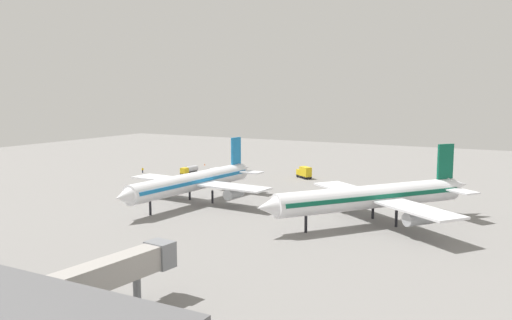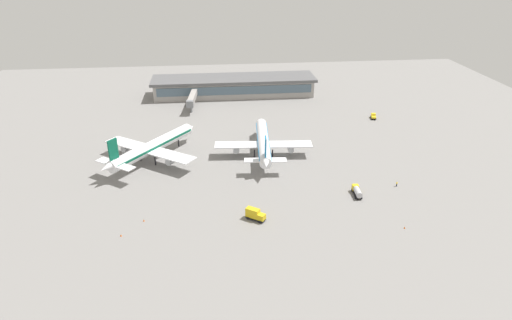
# 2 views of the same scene
# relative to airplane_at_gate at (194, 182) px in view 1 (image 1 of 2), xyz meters

# --- Properties ---
(ground) EXTENTS (288.00, 288.00, 0.00)m
(ground) POSITION_rel_airplane_at_gate_xyz_m (0.87, 3.74, -4.85)
(ground) COLOR gray
(airplane_at_gate) EXTENTS (35.27, 43.88, 13.34)m
(airplane_at_gate) POSITION_rel_airplane_at_gate_xyz_m (0.00, 0.00, 0.00)
(airplane_at_gate) COLOR white
(airplane_at_gate) RESTS_ON ground
(airplane_taxiing) EXTENTS (33.44, 39.50, 14.16)m
(airplane_taxiing) POSITION_rel_airplane_at_gate_xyz_m (39.52, 0.91, 0.30)
(airplane_taxiing) COLOR white
(airplane_taxiing) RESTS_ON ground
(catering_truck) EXTENTS (5.64, 4.85, 3.30)m
(catering_truck) POSITION_rel_airplane_at_gate_xyz_m (7.51, 42.99, -3.16)
(catering_truck) COLOR black
(catering_truck) RESTS_ON ground
(fuel_truck) EXTENTS (2.56, 6.42, 2.50)m
(fuel_truck) POSITION_rel_airplane_at_gate_xyz_m (-24.85, 32.82, -3.46)
(fuel_truck) COLOR black
(fuel_truck) RESTS_ON ground
(ground_crew_worker) EXTENTS (0.53, 0.53, 1.67)m
(ground_crew_worker) POSITION_rel_airplane_at_gate_xyz_m (-39.13, 28.71, -4.00)
(ground_crew_worker) COLOR #1E2338
(ground_crew_worker) RESTS_ON ground
(jet_bridge) EXTENTS (4.78, 20.99, 6.74)m
(jet_bridge) POSITION_rel_airplane_at_gate_xyz_m (26.67, -54.15, 0.29)
(jet_bridge) COLOR #9E9993
(jet_bridge) RESTS_ON ground
(safety_cone_near_gate) EXTENTS (0.44, 0.44, 0.60)m
(safety_cone_near_gate) POSITION_rel_airplane_at_gate_xyz_m (43.32, 47.26, -4.55)
(safety_cone_near_gate) COLOR #EA590C
(safety_cone_near_gate) RESTS_ON ground
(safety_cone_mid_apron) EXTENTS (0.44, 0.44, 0.60)m
(safety_cone_mid_apron) POSITION_rel_airplane_at_gate_xyz_m (-32.19, 51.64, -4.55)
(safety_cone_mid_apron) COLOR #EA590C
(safety_cone_mid_apron) RESTS_ON ground
(safety_cone_far_side) EXTENTS (0.44, 0.44, 0.60)m
(safety_cone_far_side) POSITION_rel_airplane_at_gate_xyz_m (38.19, 40.66, -4.55)
(safety_cone_far_side) COLOR #EA590C
(safety_cone_far_side) RESTS_ON ground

